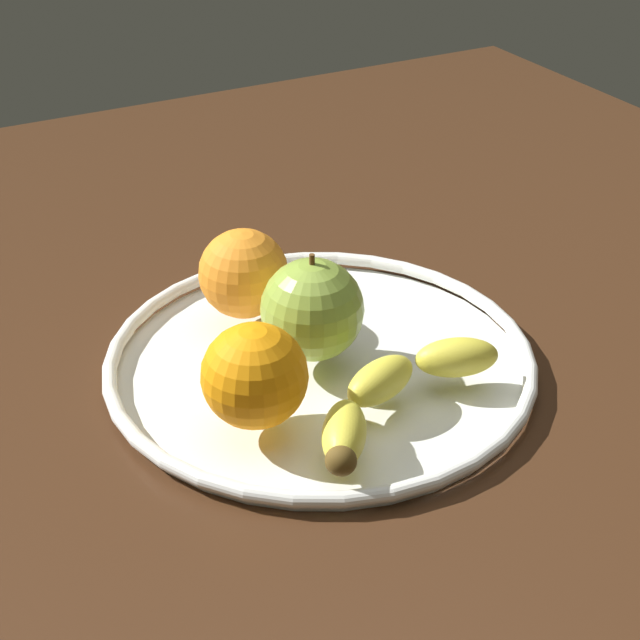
% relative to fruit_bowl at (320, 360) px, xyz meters
% --- Properties ---
extents(ground_plane, '(1.38, 1.38, 0.04)m').
position_rel_fruit_bowl_xyz_m(ground_plane, '(0.00, 0.00, -0.03)').
color(ground_plane, '#3E2414').
extents(fruit_bowl, '(0.36, 0.36, 0.02)m').
position_rel_fruit_bowl_xyz_m(fruit_bowl, '(0.00, 0.00, 0.00)').
color(fruit_bowl, white).
rests_on(fruit_bowl, ground_plane).
extents(banana, '(0.19, 0.11, 0.03)m').
position_rel_fruit_bowl_xyz_m(banana, '(-0.01, 0.09, 0.02)').
color(banana, yellow).
rests_on(banana, fruit_bowl).
extents(apple, '(0.08, 0.08, 0.09)m').
position_rel_fruit_bowl_xyz_m(apple, '(0.01, -0.00, 0.05)').
color(apple, '#8AAA3C').
rests_on(apple, fruit_bowl).
extents(orange_back_left, '(0.08, 0.08, 0.08)m').
position_rel_fruit_bowl_xyz_m(orange_back_left, '(0.03, -0.08, 0.05)').
color(orange_back_left, orange).
rests_on(orange_back_left, fruit_bowl).
extents(orange_back_right, '(0.08, 0.08, 0.08)m').
position_rel_fruit_bowl_xyz_m(orange_back_right, '(0.08, 0.06, 0.05)').
color(orange_back_right, orange).
rests_on(orange_back_right, fruit_bowl).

